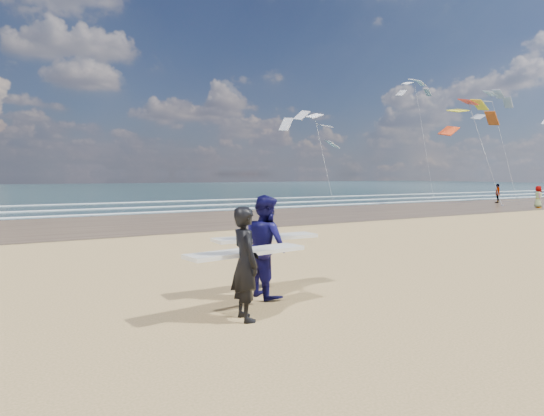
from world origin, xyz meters
TOP-DOWN VIEW (x-y plane):
  - wet_sand_strip at (20.00, 18.00)m, footprint 220.00×12.00m
  - ocean at (20.00, 72.00)m, footprint 220.00×100.00m
  - foam_breakers at (20.00, 28.10)m, footprint 220.00×11.70m
  - surfer_near at (-1.00, 0.49)m, footprint 2.25×1.11m
  - surfer_far at (0.03, 1.61)m, footprint 2.21×1.13m
  - beachgoer_0 at (29.12, 13.40)m, footprint 0.89×0.89m
  - beachgoer_1 at (31.84, 18.45)m, footprint 1.01×0.76m
  - kite_0 at (29.25, 18.50)m, footprint 6.58×4.82m
  - kite_1 at (18.99, 25.59)m, footprint 5.85×4.74m
  - kite_2 at (41.58, 25.11)m, footprint 6.30×4.79m
  - kite_5 at (37.16, 31.49)m, footprint 5.05×4.66m

SIDE VIEW (x-z plane):
  - wet_sand_strip at x=20.00m, z-range 0.00..0.01m
  - ocean at x=20.00m, z-range 0.00..0.02m
  - foam_breakers at x=20.00m, z-range 0.02..0.08m
  - beachgoer_0 at x=29.12m, z-range 0.00..1.56m
  - beachgoer_1 at x=31.84m, z-range 0.00..1.59m
  - surfer_near at x=-1.00m, z-range 0.02..1.88m
  - surfer_far at x=0.03m, z-range 0.01..1.99m
  - kite_1 at x=18.99m, z-range 0.50..8.92m
  - kite_0 at x=29.25m, z-range 0.79..10.36m
  - kite_2 at x=41.58m, z-range 0.81..13.01m
  - kite_5 at x=37.16m, z-range 0.36..14.41m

